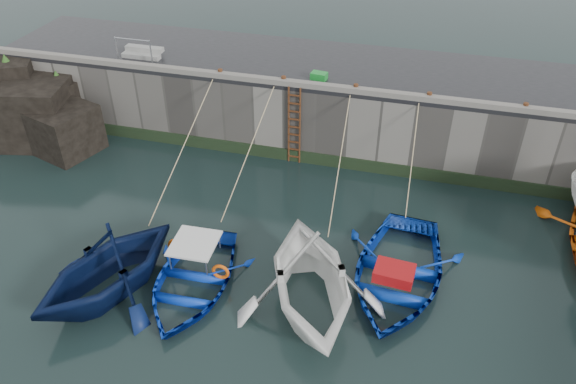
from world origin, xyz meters
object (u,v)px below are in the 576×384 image
(boat_near_white, at_px, (112,291))
(fish_crate, at_px, (319,76))
(ladder, at_px, (294,126))
(bollard_e, at_px, (525,107))
(boat_near_blue, at_px, (192,286))
(bollard_d, at_px, (429,96))
(boat_near_navy, at_px, (396,280))
(bollard_a, at_px, (220,73))
(bollard_c, at_px, (356,88))
(bollard_b, at_px, (284,80))
(boat_near_blacktrim, at_px, (310,305))

(boat_near_white, height_order, fish_crate, fish_crate)
(ladder, xyz_separation_m, bollard_e, (8.00, 0.34, 1.71))
(boat_near_blue, height_order, bollard_d, bollard_d)
(boat_near_navy, bearing_deg, fish_crate, 125.19)
(bollard_a, bearing_deg, bollard_d, 0.00)
(bollard_c, bearing_deg, bollard_e, 0.00)
(boat_near_white, height_order, bollard_e, bollard_e)
(ladder, bearing_deg, bollard_c, 8.67)
(boat_near_navy, relative_size, bollard_a, 19.39)
(boat_near_blue, relative_size, bollard_d, 16.51)
(bollard_c, bearing_deg, bollard_b, 180.00)
(ladder, relative_size, boat_near_navy, 0.59)
(bollard_d, bearing_deg, boat_near_blacktrim, -107.68)
(ladder, height_order, bollard_d, bollard_d)
(boat_near_navy, xyz_separation_m, bollard_a, (-7.64, 6.00, 3.30))
(boat_near_white, bearing_deg, boat_near_blacktrim, 31.76)
(boat_near_white, relative_size, boat_near_blue, 1.04)
(boat_near_blacktrim, relative_size, bollard_c, 18.61)
(boat_near_blacktrim, distance_m, bollard_e, 10.06)
(boat_near_navy, distance_m, fish_crate, 8.44)
(boat_near_blue, bearing_deg, bollard_a, 100.62)
(fish_crate, xyz_separation_m, bollard_d, (4.11, -0.70, 0.01))
(boat_near_navy, height_order, bollard_c, bollard_c)
(bollard_a, bearing_deg, boat_near_blacktrim, -54.99)
(bollard_a, bearing_deg, boat_near_blue, -76.91)
(fish_crate, bearing_deg, bollard_e, 2.44)
(ladder, xyz_separation_m, fish_crate, (0.69, 1.03, 1.70))
(bollard_c, xyz_separation_m, bollard_e, (5.80, 0.00, 0.00))
(bollard_c, height_order, bollard_e, same)
(boat_near_blue, bearing_deg, boat_near_white, -162.26)
(boat_near_blacktrim, relative_size, fish_crate, 8.83)
(fish_crate, distance_m, bollard_c, 1.66)
(bollard_e, bearing_deg, bollard_c, 180.00)
(boat_near_white, relative_size, bollard_b, 17.15)
(boat_near_white, relative_size, bollard_c, 17.15)
(boat_near_white, bearing_deg, bollard_e, 59.34)
(boat_near_blue, xyz_separation_m, boat_near_navy, (5.82, 1.81, 0.00))
(bollard_d, bearing_deg, boat_near_navy, -91.55)
(bollard_a, bearing_deg, bollard_e, 0.00)
(bollard_a, height_order, bollard_b, same)
(ladder, relative_size, boat_near_blue, 0.69)
(boat_near_blacktrim, relative_size, boat_near_navy, 0.96)
(boat_near_navy, height_order, bollard_b, bollard_b)
(ladder, distance_m, boat_near_white, 9.09)
(boat_near_blacktrim, bearing_deg, bollard_b, 88.14)
(boat_near_blacktrim, height_order, bollard_e, bollard_e)
(boat_near_navy, bearing_deg, boat_near_white, -157.26)
(boat_near_white, distance_m, boat_near_navy, 8.44)
(boat_near_navy, xyz_separation_m, bollard_e, (3.36, 6.00, 3.30))
(ladder, relative_size, bollard_b, 11.43)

